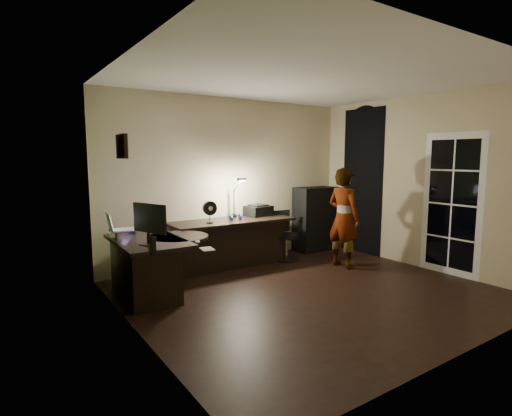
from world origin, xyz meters
TOP-DOWN VIEW (x-y plane):
  - floor at (0.00, 0.00)m, footprint 4.50×4.00m
  - ceiling at (0.00, 0.00)m, footprint 4.50×4.00m
  - wall_back at (0.00, 2.00)m, footprint 4.50×0.01m
  - wall_front at (0.00, -2.00)m, footprint 4.50×0.01m
  - wall_left at (-2.25, 0.00)m, footprint 0.01×4.00m
  - wall_right at (2.25, 0.00)m, footprint 0.01×4.00m
  - green_wall_overlay at (-2.24, 0.00)m, footprint 0.00×4.00m
  - arched_doorway at (2.24, 1.15)m, footprint 0.01×0.90m
  - french_door at (2.24, -0.55)m, footprint 0.02×0.92m
  - framed_picture at (-2.22, 0.45)m, footprint 0.04×0.30m
  - desk_left at (-1.80, 0.99)m, footprint 0.81×1.29m
  - desk_right at (-0.21, 1.63)m, footprint 2.03×0.76m
  - cabinet at (1.65, 1.75)m, footprint 0.79×0.40m
  - laptop_stand at (-2.03, 1.26)m, footprint 0.28×0.25m
  - laptop at (-2.03, 1.26)m, footprint 0.37×0.35m
  - monitor at (-1.88, 0.72)m, footprint 0.29×0.53m
  - mouse at (-1.37, 0.49)m, footprint 0.07×0.09m
  - phone at (-1.49, 1.34)m, footprint 0.10×0.15m
  - pen at (-1.43, 0.87)m, footprint 0.03×0.14m
  - speaker at (-2.00, 0.23)m, footprint 0.09×0.09m
  - notepad at (-1.42, 0.13)m, footprint 0.16×0.21m
  - desk_fan at (-0.65, 1.55)m, footprint 0.23×0.15m
  - headphones at (-0.19, 1.56)m, footprint 0.21×0.09m
  - printer at (0.38, 1.76)m, footprint 0.46×0.38m
  - desk_lamp at (-0.06, 1.83)m, footprint 0.29×0.36m
  - office_chair at (0.76, 1.48)m, footprint 0.52×0.52m
  - person at (1.23, 0.63)m, footprint 0.42×0.59m

SIDE VIEW (x-z plane):
  - floor at x=0.00m, z-range -0.01..0.00m
  - desk_left at x=-1.80m, z-range 0.00..0.73m
  - desk_right at x=-0.21m, z-range 0.00..0.75m
  - office_chair at x=0.76m, z-range 0.00..0.83m
  - cabinet at x=1.65m, z-range 0.00..1.19m
  - phone at x=-1.49m, z-range 0.73..0.73m
  - notepad at x=-1.42m, z-range 0.73..0.73m
  - pen at x=-1.43m, z-range 0.73..0.74m
  - mouse at x=-1.37m, z-range 0.73..0.76m
  - laptop_stand at x=-2.03m, z-range 0.73..0.83m
  - person at x=1.23m, z-range 0.00..1.58m
  - headphones at x=-0.19m, z-range 0.76..0.86m
  - speaker at x=-2.00m, z-range 0.73..0.92m
  - printer at x=0.38m, z-range 0.76..0.94m
  - monitor at x=-1.88m, z-range 0.73..1.08m
  - desk_fan at x=-0.65m, z-range 0.76..1.09m
  - laptop at x=-2.03m, z-range 0.83..1.06m
  - french_door at x=2.24m, z-range 0.00..2.10m
  - desk_lamp at x=-0.06m, z-range 0.76..1.46m
  - arched_doorway at x=2.24m, z-range 0.00..2.60m
  - wall_back at x=0.00m, z-range 0.00..2.70m
  - wall_front at x=0.00m, z-range 0.00..2.70m
  - wall_left at x=-2.25m, z-range 0.00..2.70m
  - wall_right at x=2.25m, z-range 0.00..2.70m
  - green_wall_overlay at x=-2.24m, z-range 0.00..2.70m
  - framed_picture at x=-2.22m, z-range 1.73..1.98m
  - ceiling at x=0.00m, z-range 2.70..2.71m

